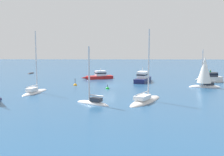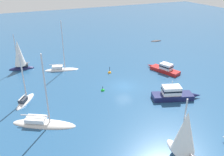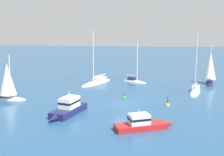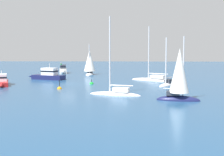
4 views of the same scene
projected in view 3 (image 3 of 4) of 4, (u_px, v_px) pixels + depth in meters
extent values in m
plane|color=navy|center=(124.00, 105.00, 44.69)|extent=(160.00, 160.00, 0.00)
cube|color=#191E4C|center=(69.00, 111.00, 40.55)|extent=(6.15, 3.84, 0.79)
cone|color=#191E4C|center=(52.00, 119.00, 37.31)|extent=(1.63, 1.23, 0.79)
cube|color=white|center=(69.00, 102.00, 40.57)|extent=(2.96, 2.38, 1.25)
cube|color=black|center=(69.00, 102.00, 40.56)|extent=(3.01, 2.43, 0.24)
cylinder|color=silver|center=(69.00, 94.00, 40.37)|extent=(0.08, 0.08, 0.85)
cube|color=#B21E1E|center=(140.00, 126.00, 35.23)|extent=(3.64, 5.73, 0.61)
cone|color=#B21E1E|center=(169.00, 123.00, 36.20)|extent=(1.05, 1.49, 0.61)
cube|color=silver|center=(139.00, 119.00, 35.02)|extent=(2.12, 2.49, 1.06)
cube|color=black|center=(139.00, 118.00, 35.01)|extent=(2.17, 2.54, 0.24)
cylinder|color=silver|center=(139.00, 112.00, 34.87)|extent=(0.08, 0.08, 0.53)
ellipsoid|color=#191E4C|center=(209.00, 84.00, 57.85)|extent=(4.70, 2.03, 1.06)
cube|color=#2D333D|center=(210.00, 80.00, 57.18)|extent=(1.50, 1.11, 0.44)
cylinder|color=silver|center=(210.00, 63.00, 57.59)|extent=(0.13, 0.13, 6.17)
cylinder|color=silver|center=(210.00, 78.00, 57.07)|extent=(2.04, 0.45, 0.11)
cone|color=white|center=(210.00, 66.00, 57.30)|extent=(2.36, 2.36, 4.63)
ellipsoid|color=white|center=(8.00, 100.00, 47.34)|extent=(1.71, 5.32, 0.88)
cube|color=#2D333D|center=(3.00, 95.00, 47.29)|extent=(1.10, 1.62, 0.40)
cylinder|color=silver|center=(10.00, 76.00, 46.64)|extent=(0.16, 0.16, 5.93)
cylinder|color=silver|center=(3.00, 92.00, 47.21)|extent=(0.24, 2.37, 0.13)
cone|color=white|center=(7.00, 79.00, 46.77)|extent=(2.47, 2.47, 4.45)
ellipsoid|color=white|center=(135.00, 82.00, 59.34)|extent=(3.52, 4.59, 0.76)
cube|color=#2D333D|center=(132.00, 78.00, 59.55)|extent=(1.45, 1.63, 0.46)
cylinder|color=silver|center=(137.00, 62.00, 58.36)|extent=(0.20, 0.20, 6.63)
cylinder|color=silver|center=(132.00, 76.00, 59.48)|extent=(1.28, 1.87, 0.16)
ellipsoid|color=white|center=(195.00, 93.00, 51.45)|extent=(6.40, 3.12, 0.74)
cube|color=white|center=(196.00, 88.00, 52.03)|extent=(2.08, 1.48, 0.52)
cylinder|color=silver|center=(196.00, 62.00, 49.97)|extent=(0.16, 0.16, 8.80)
cylinder|color=silver|center=(196.00, 84.00, 51.96)|extent=(2.74, 0.92, 0.13)
ellipsoid|color=silver|center=(96.00, 83.00, 58.34)|extent=(7.81, 5.68, 0.92)
cube|color=white|center=(99.00, 78.00, 58.97)|extent=(2.74, 2.37, 0.51)
cylinder|color=silver|center=(93.00, 56.00, 56.78)|extent=(0.18, 0.18, 8.70)
cylinder|color=silver|center=(100.00, 75.00, 58.91)|extent=(3.15, 1.93, 0.14)
sphere|color=green|center=(124.00, 98.00, 48.33)|extent=(0.62, 0.62, 0.62)
cylinder|color=black|center=(124.00, 94.00, 48.23)|extent=(0.08, 0.08, 0.42)
sphere|color=orange|center=(168.00, 106.00, 44.30)|extent=(0.63, 0.63, 0.63)
cylinder|color=black|center=(168.00, 100.00, 44.15)|extent=(0.08, 0.08, 0.89)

